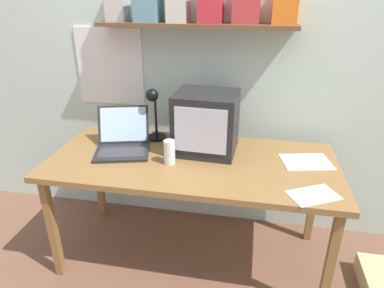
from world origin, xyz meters
TOP-DOWN VIEW (x-y plane):
  - ground_plane at (0.00, 0.00)m, footprint 12.00×12.00m
  - back_wall at (-0.00, 0.50)m, footprint 5.60×0.24m
  - corner_desk at (0.00, 0.00)m, footprint 1.70×0.76m
  - crt_monitor at (0.06, 0.14)m, footprint 0.38×0.34m
  - laptop at (-0.45, 0.06)m, footprint 0.40×0.42m
  - desk_lamp at (-0.29, 0.23)m, footprint 0.13×0.16m
  - juice_glass at (-0.12, -0.07)m, footprint 0.07×0.07m
  - loose_paper_near_laptop at (0.66, -0.27)m, footprint 0.28×0.24m
  - printed_handout at (0.66, 0.09)m, footprint 0.31×0.26m

SIDE VIEW (x-z plane):
  - ground_plane at x=0.00m, z-range 0.00..0.00m
  - corner_desk at x=0.00m, z-range 0.31..1.04m
  - loose_paper_near_laptop at x=0.66m, z-range 0.73..0.73m
  - printed_handout at x=0.66m, z-range 0.73..0.73m
  - laptop at x=-0.45m, z-range 0.67..0.91m
  - juice_glass at x=-0.12m, z-range 0.72..0.86m
  - crt_monitor at x=0.06m, z-range 0.73..1.10m
  - desk_lamp at x=-0.29m, z-range 0.77..1.12m
  - back_wall at x=0.00m, z-range 0.01..2.61m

